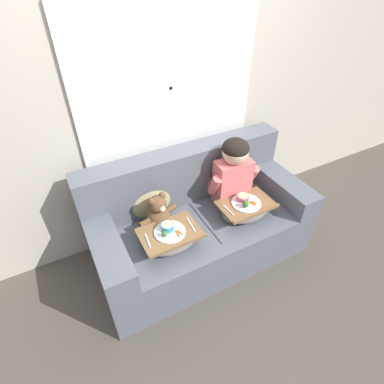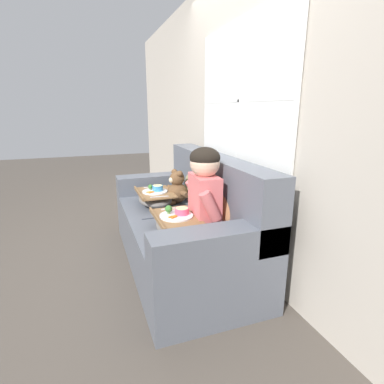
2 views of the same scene
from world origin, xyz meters
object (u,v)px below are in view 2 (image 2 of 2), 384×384
couch (187,226)px  lap_tray_teddy (155,198)px  throw_pillow_behind_child (224,204)px  teddy_bear (177,189)px  lap_tray_child (176,224)px  child_figure (204,185)px  throw_pillow_behind_teddy (193,183)px

couch → lap_tray_teddy: couch is taller
throw_pillow_behind_child → teddy_bear: size_ratio=1.14×
throw_pillow_behind_child → lap_tray_child: bearing=-90.1°
couch → teddy_bear: couch is taller
teddy_bear → child_figure: bearing=0.3°
teddy_bear → lap_tray_teddy: size_ratio=0.77×
throw_pillow_behind_child → child_figure: size_ratio=0.64×
throw_pillow_behind_child → lap_tray_child: 0.40m
throw_pillow_behind_teddy → lap_tray_teddy: 0.40m
couch → throw_pillow_behind_teddy: 0.50m
teddy_bear → lap_tray_child: 0.75m
teddy_bear → lap_tray_teddy: 0.23m
child_figure → teddy_bear: child_figure is taller
couch → lap_tray_teddy: (-0.36, -0.20, 0.18)m
teddy_bear → couch: bearing=-2.9°
throw_pillow_behind_child → lap_tray_child: throw_pillow_behind_child is taller
lap_tray_teddy → child_figure: bearing=17.4°
throw_pillow_behind_child → teddy_bear: 0.73m
throw_pillow_behind_child → teddy_bear: (-0.71, -0.17, -0.05)m
throw_pillow_behind_child → lap_tray_teddy: throw_pillow_behind_child is taller
throw_pillow_behind_teddy → child_figure: child_figure is taller
child_figure → lap_tray_teddy: size_ratio=1.37×
teddy_bear → lap_tray_teddy: teddy_bear is taller
couch → throw_pillow_behind_child: 0.50m
throw_pillow_behind_teddy → teddy_bear: throw_pillow_behind_teddy is taller
couch → lap_tray_teddy: bearing=-150.6°
lap_tray_child → throw_pillow_behind_teddy: bearing=151.4°
lap_tray_child → lap_tray_teddy: (-0.71, -0.00, -0.00)m
couch → lap_tray_child: couch is taller
couch → teddy_bear: 0.43m
couch → child_figure: 0.58m
lap_tray_child → teddy_bear: bearing=162.9°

